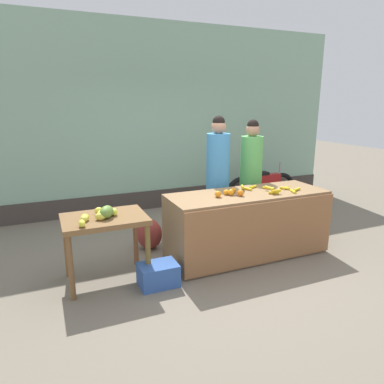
{
  "coord_description": "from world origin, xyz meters",
  "views": [
    {
      "loc": [
        -2.03,
        -3.88,
        2.06
      ],
      "look_at": [
        -0.3,
        0.15,
        0.93
      ],
      "focal_mm": 32.89,
      "sensor_mm": 36.0,
      "label": 1
    }
  ],
  "objects_px": {
    "produce_crate": "(158,275)",
    "vendor_woman_blue_shirt": "(218,179)",
    "vendor_woman_green_shirt": "(251,178)",
    "parked_motorcycle": "(261,187)",
    "produce_sack": "(149,234)"
  },
  "relations": [
    {
      "from": "vendor_woman_green_shirt",
      "to": "produce_sack",
      "type": "relative_size",
      "value": 4.02
    },
    {
      "from": "vendor_woman_green_shirt",
      "to": "parked_motorcycle",
      "type": "xyz_separation_m",
      "value": [
        1.02,
        1.17,
        -0.51
      ]
    },
    {
      "from": "vendor_woman_blue_shirt",
      "to": "vendor_woman_green_shirt",
      "type": "height_order",
      "value": "vendor_woman_blue_shirt"
    },
    {
      "from": "vendor_woman_blue_shirt",
      "to": "produce_crate",
      "type": "xyz_separation_m",
      "value": [
        -1.26,
        -0.99,
        -0.81
      ]
    },
    {
      "from": "produce_crate",
      "to": "vendor_woman_blue_shirt",
      "type": "bearing_deg",
      "value": 38.05
    },
    {
      "from": "vendor_woman_green_shirt",
      "to": "produce_crate",
      "type": "bearing_deg",
      "value": -150.8
    },
    {
      "from": "vendor_woman_blue_shirt",
      "to": "parked_motorcycle",
      "type": "bearing_deg",
      "value": 37.0
    },
    {
      "from": "vendor_woman_green_shirt",
      "to": "produce_sack",
      "type": "distance_m",
      "value": 1.8
    },
    {
      "from": "produce_sack",
      "to": "vendor_woman_blue_shirt",
      "type": "bearing_deg",
      "value": -2.99
    },
    {
      "from": "produce_crate",
      "to": "produce_sack",
      "type": "xyz_separation_m",
      "value": [
        0.21,
        1.04,
        0.09
      ]
    },
    {
      "from": "vendor_woman_green_shirt",
      "to": "parked_motorcycle",
      "type": "distance_m",
      "value": 1.63
    },
    {
      "from": "vendor_woman_blue_shirt",
      "to": "vendor_woman_green_shirt",
      "type": "relative_size",
      "value": 1.04
    },
    {
      "from": "vendor_woman_blue_shirt",
      "to": "produce_sack",
      "type": "xyz_separation_m",
      "value": [
        -1.05,
        0.06,
        -0.72
      ]
    },
    {
      "from": "parked_motorcycle",
      "to": "produce_sack",
      "type": "relative_size",
      "value": 3.57
    },
    {
      "from": "produce_sack",
      "to": "produce_crate",
      "type": "bearing_deg",
      "value": -101.21
    }
  ]
}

